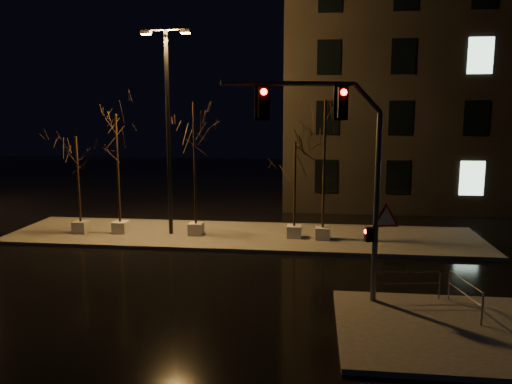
# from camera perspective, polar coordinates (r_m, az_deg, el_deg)

# --- Properties ---
(ground) EXTENTS (90.00, 90.00, 0.00)m
(ground) POSITION_cam_1_polar(r_m,az_deg,el_deg) (17.91, -4.38, -9.97)
(ground) COLOR black
(ground) RESTS_ON ground
(median) EXTENTS (22.00, 5.00, 0.15)m
(median) POSITION_cam_1_polar(r_m,az_deg,el_deg) (23.55, -1.58, -5.03)
(median) COLOR #46443E
(median) RESTS_ON ground
(sidewalk_corner) EXTENTS (7.00, 5.00, 0.15)m
(sidewalk_corner) POSITION_cam_1_polar(r_m,az_deg,el_deg) (14.92, 23.21, -14.47)
(sidewalk_corner) COLOR #46443E
(sidewalk_corner) RESTS_ON ground
(building) EXTENTS (25.00, 12.00, 15.00)m
(building) POSITION_cam_1_polar(r_m,az_deg,el_deg) (36.23, 24.34, 11.01)
(building) COLOR black
(building) RESTS_ON ground
(tree_0) EXTENTS (1.80, 1.80, 4.70)m
(tree_0) POSITION_cam_1_polar(r_m,az_deg,el_deg) (24.72, -19.79, 3.67)
(tree_0) COLOR beige
(tree_0) RESTS_ON median
(tree_1) EXTENTS (1.80, 1.80, 5.77)m
(tree_1) POSITION_cam_1_polar(r_m,az_deg,el_deg) (24.02, -15.65, 5.66)
(tree_1) COLOR beige
(tree_1) RESTS_ON median
(tree_2) EXTENTS (1.80, 1.80, 6.30)m
(tree_2) POSITION_cam_1_polar(r_m,az_deg,el_deg) (22.95, -7.09, 6.78)
(tree_2) COLOR beige
(tree_2) RESTS_ON median
(tree_3) EXTENTS (1.80, 1.80, 4.49)m
(tree_3) POSITION_cam_1_polar(r_m,az_deg,el_deg) (22.44, 4.47, 3.28)
(tree_3) COLOR beige
(tree_3) RESTS_ON median
(tree_4) EXTENTS (1.80, 1.80, 6.39)m
(tree_4) POSITION_cam_1_polar(r_m,az_deg,el_deg) (22.15, 7.86, 6.87)
(tree_4) COLOR beige
(tree_4) RESTS_ON median
(traffic_signal_mast) EXTENTS (5.22, 1.42, 6.56)m
(traffic_signal_mast) POSITION_cam_1_polar(r_m,az_deg,el_deg) (14.66, 9.94, 3.52)
(traffic_signal_mast) COLOR #55575D
(traffic_signal_mast) RESTS_ON sidewalk_corner
(streetlight_main) EXTENTS (2.34, 0.42, 9.35)m
(streetlight_main) POSITION_cam_1_polar(r_m,az_deg,el_deg) (23.33, -10.04, 8.27)
(streetlight_main) COLOR black
(streetlight_main) RESTS_ON median
(guard_rail_a) EXTENTS (2.05, 0.34, 0.89)m
(guard_rail_a) POSITION_cam_1_polar(r_m,az_deg,el_deg) (16.20, 16.89, -9.72)
(guard_rail_a) COLOR #55575D
(guard_rail_a) RESTS_ON sidewalk_corner
(guard_rail_b) EXTENTS (0.43, 1.92, 0.93)m
(guard_rail_b) POSITION_cam_1_polar(r_m,az_deg,el_deg) (15.83, 22.77, -10.45)
(guard_rail_b) COLOR #55575D
(guard_rail_b) RESTS_ON sidewalk_corner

